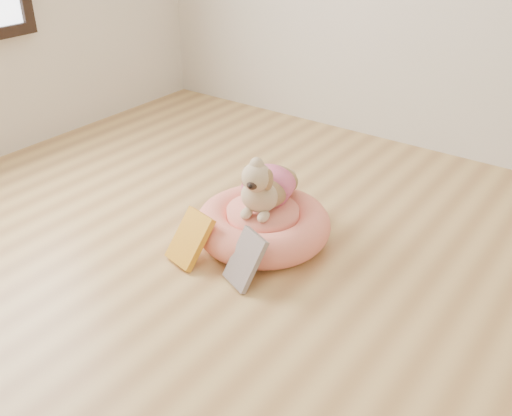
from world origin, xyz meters
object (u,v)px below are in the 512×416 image
Objects in this scene: pet_bed at (263,225)px; book_white at (245,259)px; dog at (266,177)px; book_yellow at (190,239)px.

book_white is (0.12, -0.29, 0.03)m from pet_bed.
book_white is at bearing -82.88° from dog.
pet_bed is 2.64× the size of book_white.
dog is at bearing 134.17° from book_white.
pet_bed is at bearing -88.77° from dog.
pet_bed is 0.22m from dog.
pet_bed is at bearing 134.75° from book_white.
pet_bed is 0.32m from book_white.
dog is at bearing 106.63° from pet_bed.
book_yellow is at bearing -128.05° from dog.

